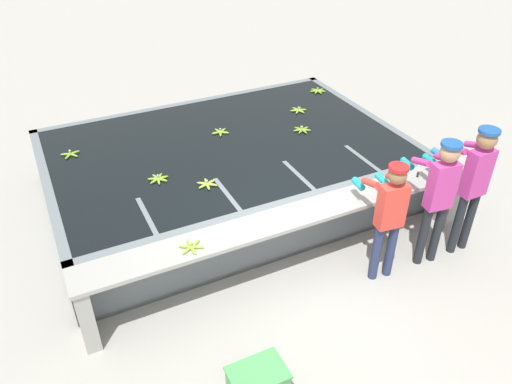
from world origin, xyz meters
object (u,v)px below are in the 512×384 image
object	(u,v)px
banana_bunch_ledge_0	(191,247)
banana_bunch_floating_1	(70,154)
banana_bunch_floating_5	(302,130)
crate	(258,382)
banana_bunch_floating_0	(207,184)
banana_bunch_floating_4	(220,132)
worker_0	(389,212)
worker_2	(474,178)
knife_0	(418,172)
banana_bunch_floating_6	(318,91)
banana_bunch_floating_3	(298,110)
worker_1	(438,191)
banana_bunch_floating_2	(158,179)

from	to	relation	value
banana_bunch_ledge_0	banana_bunch_floating_1	bearing A→B (deg)	107.37
banana_bunch_floating_1	banana_bunch_ledge_0	world-z (taller)	banana_bunch_ledge_0
banana_bunch_floating_5	crate	distance (m)	4.06
banana_bunch_floating_0	banana_bunch_floating_4	size ratio (longest dim) A/B	1.02
worker_0	banana_bunch_floating_5	bearing A→B (deg)	84.14
worker_2	knife_0	bearing A→B (deg)	110.17
knife_0	crate	distance (m)	3.51
banana_bunch_floating_0	worker_2	bearing A→B (deg)	-29.41
banana_bunch_floating_6	knife_0	world-z (taller)	banana_bunch_floating_6
banana_bunch_floating_1	banana_bunch_ledge_0	size ratio (longest dim) A/B	0.99
banana_bunch_floating_0	crate	distance (m)	2.58
banana_bunch_floating_5	banana_bunch_ledge_0	xyz separation A→B (m)	(-2.48, -1.89, 0.00)
banana_bunch_floating_3	banana_bunch_floating_5	bearing A→B (deg)	-115.66
worker_2	banana_bunch_floating_1	xyz separation A→B (m)	(-4.31, 3.19, -0.20)
worker_0	knife_0	xyz separation A→B (m)	(1.00, 0.62, -0.08)
knife_0	banana_bunch_floating_5	bearing A→B (deg)	113.26
banana_bunch_floating_3	knife_0	bearing A→B (deg)	-79.54
worker_1	banana_bunch_floating_6	bearing A→B (deg)	80.72
worker_2	banana_bunch_floating_3	xyz separation A→B (m)	(-0.69, 3.06, -0.20)
worker_1	banana_bunch_floating_2	xyz separation A→B (m)	(-2.85, 2.00, -0.17)
worker_2	banana_bunch_floating_5	bearing A→B (deg)	112.42
worker_1	banana_bunch_floating_0	xyz separation A→B (m)	(-2.32, 1.61, -0.17)
banana_bunch_floating_4	worker_2	bearing A→B (deg)	-53.35
worker_2	banana_bunch_ledge_0	world-z (taller)	worker_2
worker_0	banana_bunch_floating_6	world-z (taller)	worker_0
banana_bunch_floating_6	worker_1	bearing A→B (deg)	-99.28
worker_0	banana_bunch_floating_3	bearing A→B (deg)	79.61
worker_0	worker_2	distance (m)	1.25
worker_0	banana_bunch_floating_0	world-z (taller)	worker_0
banana_bunch_floating_1	banana_bunch_floating_5	distance (m)	3.41
worker_1	banana_bunch_floating_5	bearing A→B (deg)	100.62
worker_1	banana_bunch_floating_0	bearing A→B (deg)	145.31
worker_0	banana_bunch_ledge_0	world-z (taller)	worker_0
banana_bunch_floating_0	banana_bunch_floating_4	xyz separation A→B (m)	(0.72, 1.27, 0.00)
banana_bunch_floating_3	crate	distance (m)	4.75
banana_bunch_floating_1	crate	bearing A→B (deg)	-76.44
banana_bunch_floating_2	banana_bunch_floating_6	size ratio (longest dim) A/B	1.00
worker_2	banana_bunch_floating_4	distance (m)	3.61
banana_bunch_floating_6	banana_bunch_ledge_0	distance (m)	4.69
banana_bunch_floating_3	banana_bunch_ledge_0	size ratio (longest dim) A/B	1.00
banana_bunch_floating_1	banana_bunch_floating_6	distance (m)	4.38
banana_bunch_floating_6	banana_bunch_floating_4	bearing A→B (deg)	-161.48
banana_bunch_floating_1	knife_0	xyz separation A→B (m)	(4.07, -2.53, -0.01)
worker_0	crate	world-z (taller)	worker_0
banana_bunch_floating_2	knife_0	bearing A→B (deg)	-23.22
worker_2	banana_bunch_floating_5	world-z (taller)	worker_2
banana_bunch_floating_3	banana_bunch_floating_6	xyz separation A→B (m)	(0.73, 0.57, -0.00)
banana_bunch_floating_2	banana_bunch_floating_3	distance (m)	2.90
banana_bunch_floating_4	banana_bunch_floating_5	xyz separation A→B (m)	(1.16, -0.48, -0.00)
banana_bunch_floating_0	knife_0	distance (m)	2.79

